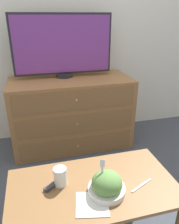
# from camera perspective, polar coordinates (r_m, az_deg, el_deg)

# --- Properties ---
(ground_plane) EXTENTS (12.00, 12.00, 0.00)m
(ground_plane) POSITION_cam_1_polar(r_m,az_deg,el_deg) (2.77, -7.01, -4.87)
(ground_plane) COLOR #474C56
(wall_back) EXTENTS (12.00, 0.05, 2.60)m
(wall_back) POSITION_cam_1_polar(r_m,az_deg,el_deg) (2.46, -8.74, 23.03)
(wall_back) COLOR white
(wall_back) RESTS_ON ground_plane
(dresser) EXTENTS (1.23, 0.56, 0.74)m
(dresser) POSITION_cam_1_polar(r_m,az_deg,el_deg) (2.35, -4.62, -0.22)
(dresser) COLOR #9E6B3D
(dresser) RESTS_ON ground_plane
(tv) EXTENTS (0.99, 0.17, 0.61)m
(tv) POSITION_cam_1_polar(r_m,az_deg,el_deg) (2.26, -7.00, 16.83)
(tv) COLOR #232328
(tv) RESTS_ON dresser
(coffee_table) EXTENTS (0.92, 0.50, 0.48)m
(coffee_table) POSITION_cam_1_polar(r_m,az_deg,el_deg) (1.31, 0.99, -21.02)
(coffee_table) COLOR olive
(coffee_table) RESTS_ON ground_plane
(takeout_bowl) EXTENTS (0.20, 0.20, 0.18)m
(takeout_bowl) POSITION_cam_1_polar(r_m,az_deg,el_deg) (1.20, 4.55, -18.47)
(takeout_bowl) COLOR silver
(takeout_bowl) RESTS_ON coffee_table
(drink_cup) EXTENTS (0.07, 0.07, 0.11)m
(drink_cup) POSITION_cam_1_polar(r_m,az_deg,el_deg) (1.25, -7.63, -16.59)
(drink_cup) COLOR #9E6638
(drink_cup) RESTS_ON coffee_table
(napkin) EXTENTS (0.19, 0.19, 0.00)m
(napkin) POSITION_cam_1_polar(r_m,az_deg,el_deg) (1.17, 0.67, -22.91)
(napkin) COLOR white
(napkin) RESTS_ON coffee_table
(knife) EXTENTS (0.15, 0.08, 0.01)m
(knife) POSITION_cam_1_polar(r_m,az_deg,el_deg) (1.29, 13.41, -18.14)
(knife) COLOR white
(knife) RESTS_ON coffee_table
(remote_control) EXTENTS (0.13, 0.10, 0.02)m
(remote_control) POSITION_cam_1_polar(r_m,az_deg,el_deg) (1.27, -9.00, -17.98)
(remote_control) COLOR #38383D
(remote_control) RESTS_ON coffee_table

